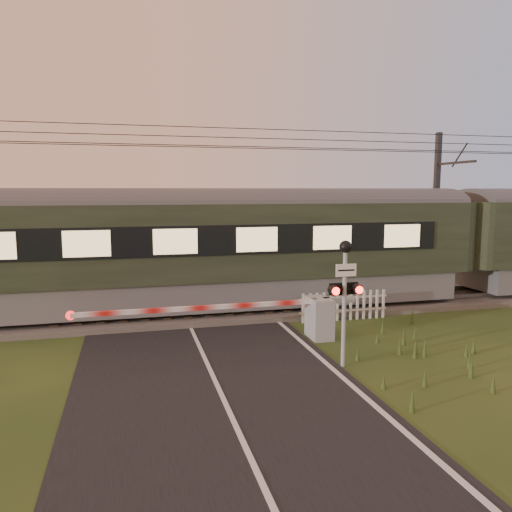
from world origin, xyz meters
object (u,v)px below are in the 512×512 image
object	(u,v)px
train	(456,241)
boom_gate	(306,316)
crossing_signal	(345,281)
picket_fence	(344,306)
catenary_mast	(437,208)

from	to	relation	value
train	boom_gate	xyz separation A→B (m)	(-7.21, -3.48, -1.56)
crossing_signal	picket_fence	size ratio (longest dim) A/B	1.00
train	crossing_signal	xyz separation A→B (m)	(-7.12, -5.76, -0.16)
crossing_signal	catenary_mast	xyz separation A→B (m)	(7.74, 7.98, 1.33)
picket_fence	catenary_mast	distance (m)	7.82
boom_gate	picket_fence	bearing A→B (deg)	40.49
crossing_signal	catenary_mast	bearing A→B (deg)	45.87
train	picket_fence	bearing A→B (deg)	-160.54
train	picket_fence	world-z (taller)	train
train	picket_fence	distance (m)	5.94
crossing_signal	boom_gate	bearing A→B (deg)	92.38
boom_gate	crossing_signal	world-z (taller)	crossing_signal
boom_gate	catenary_mast	distance (m)	10.06
boom_gate	crossing_signal	distance (m)	2.68
boom_gate	picket_fence	distance (m)	2.45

